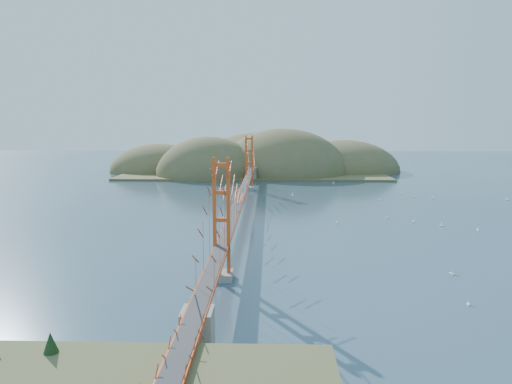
{
  "coord_description": "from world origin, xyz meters",
  "views": [
    {
      "loc": [
        4.61,
        -75.85,
        15.28
      ],
      "look_at": [
        2.36,
        0.0,
        4.01
      ],
      "focal_mm": 35.0,
      "sensor_mm": 36.0,
      "label": 1
    }
  ],
  "objects_px": {
    "bridge": "(241,172)",
    "sailboat_2": "(441,225)",
    "sailboat_0": "(337,222)",
    "fort": "(200,363)",
    "sailboat_1": "(380,199)"
  },
  "relations": [
    {
      "from": "sailboat_1",
      "to": "sailboat_2",
      "type": "distance_m",
      "value": 23.23
    },
    {
      "from": "sailboat_2",
      "to": "sailboat_0",
      "type": "xyz_separation_m",
      "value": [
        -14.63,
        2.0,
        -0.0
      ]
    },
    {
      "from": "sailboat_2",
      "to": "sailboat_0",
      "type": "distance_m",
      "value": 14.76
    },
    {
      "from": "bridge",
      "to": "sailboat_0",
      "type": "relative_size",
      "value": 148.91
    },
    {
      "from": "fort",
      "to": "sailboat_2",
      "type": "distance_m",
      "value": 51.08
    },
    {
      "from": "bridge",
      "to": "fort",
      "type": "height_order",
      "value": "bridge"
    },
    {
      "from": "bridge",
      "to": "sailboat_2",
      "type": "bearing_deg",
      "value": -11.05
    },
    {
      "from": "bridge",
      "to": "sailboat_1",
      "type": "xyz_separation_m",
      "value": [
        25.21,
        17.25,
        -6.86
      ]
    },
    {
      "from": "fort",
      "to": "sailboat_0",
      "type": "relative_size",
      "value": 5.84
    },
    {
      "from": "sailboat_1",
      "to": "sailboat_0",
      "type": "distance_m",
      "value": 23.56
    },
    {
      "from": "sailboat_1",
      "to": "sailboat_0",
      "type": "relative_size",
      "value": 1.02
    },
    {
      "from": "sailboat_0",
      "to": "fort",
      "type": "bearing_deg",
      "value": -107.52
    },
    {
      "from": "fort",
      "to": "sailboat_0",
      "type": "xyz_separation_m",
      "value": [
        13.99,
        44.31,
        -0.52
      ]
    },
    {
      "from": "bridge",
      "to": "sailboat_1",
      "type": "relative_size",
      "value": 145.6
    },
    {
      "from": "fort",
      "to": "sailboat_2",
      "type": "xyz_separation_m",
      "value": [
        28.61,
        42.31,
        -0.52
      ]
    }
  ]
}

